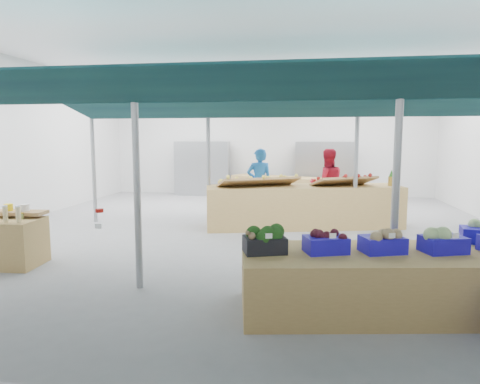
{
  "coord_description": "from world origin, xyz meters",
  "views": [
    {
      "loc": [
        1.34,
        -9.69,
        2.15
      ],
      "look_at": [
        0.1,
        -1.6,
        1.12
      ],
      "focal_mm": 32.0,
      "sensor_mm": 36.0,
      "label": 1
    }
  ],
  "objects": [
    {
      "name": "floor",
      "position": [
        0.0,
        0.0,
        0.0
      ],
      "size": [
        13.0,
        13.0,
        0.0
      ],
      "primitive_type": "plane",
      "color": "slate",
      "rests_on": "ground"
    },
    {
      "name": "hall",
      "position": [
        0.0,
        1.44,
        2.65
      ],
      "size": [
        13.0,
        13.0,
        13.0
      ],
      "color": "silver",
      "rests_on": "ground"
    },
    {
      "name": "pole_grid",
      "position": [
        0.75,
        -1.75,
        1.81
      ],
      "size": [
        10.0,
        4.6,
        3.0
      ],
      "color": "gray",
      "rests_on": "floor"
    },
    {
      "name": "awnings",
      "position": [
        0.75,
        -1.75,
        2.78
      ],
      "size": [
        9.5,
        7.08,
        0.3
      ],
      "color": "#0B252E",
      "rests_on": "pole_grid"
    },
    {
      "name": "back_shelving_left",
      "position": [
        -2.5,
        6.0,
        1.0
      ],
      "size": [
        2.0,
        0.5,
        2.0
      ],
      "primitive_type": "cube",
      "color": "#B23F33",
      "rests_on": "floor"
    },
    {
      "name": "back_shelving_right",
      "position": [
        2.0,
        6.0,
        1.0
      ],
      "size": [
        2.0,
        0.5,
        2.0
      ],
      "primitive_type": "cube",
      "color": "#B23F33",
      "rests_on": "floor"
    },
    {
      "name": "veg_counter",
      "position": [
        2.51,
        -4.32,
        0.38
      ],
      "size": [
        4.02,
        1.9,
        0.75
      ],
      "primitive_type": "cube",
      "rotation": [
        0.0,
        0.0,
        0.16
      ],
      "color": "olive",
      "rests_on": "floor"
    },
    {
      "name": "fruit_counter",
      "position": [
        1.32,
        0.66,
        0.5
      ],
      "size": [
        4.82,
        2.18,
        1.0
      ],
      "primitive_type": "cube",
      "rotation": [
        0.0,
        0.0,
        0.24
      ],
      "color": "olive",
      "rests_on": "floor"
    },
    {
      "name": "far_counter",
      "position": [
        0.91,
        5.08,
        0.41
      ],
      "size": [
        4.48,
        2.65,
        0.81
      ],
      "primitive_type": "cube",
      "rotation": [
        0.0,
        0.0,
        -0.42
      ],
      "color": "olive",
      "rests_on": "floor"
    },
    {
      "name": "vendor_left",
      "position": [
        0.12,
        1.76,
        0.94
      ],
      "size": [
        0.77,
        0.6,
        1.87
      ],
      "primitive_type": "imported",
      "rotation": [
        0.0,
        0.0,
        3.38
      ],
      "color": "#1A61AD",
      "rests_on": "floor"
    },
    {
      "name": "vendor_right",
      "position": [
        1.92,
        1.76,
        0.94
      ],
      "size": [
        1.05,
        0.9,
        1.87
      ],
      "primitive_type": "imported",
      "rotation": [
        0.0,
        0.0,
        3.38
      ],
      "color": "red",
      "rests_on": "floor"
    },
    {
      "name": "crate_broccoli",
      "position": [
        0.87,
        -4.59,
        0.91
      ],
      "size": [
        0.59,
        0.49,
        0.35
      ],
      "rotation": [
        0.0,
        0.0,
        0.32
      ],
      "color": "black",
      "rests_on": "veg_counter"
    },
    {
      "name": "crate_beets",
      "position": [
        1.61,
        -4.47,
        0.89
      ],
      "size": [
        0.59,
        0.49,
        0.29
      ],
      "rotation": [
        0.0,
        0.0,
        0.32
      ],
      "color": "#1A10B7",
      "rests_on": "veg_counter"
    },
    {
      "name": "crate_celeriac",
      "position": [
        2.3,
        -4.36,
        0.9
      ],
      "size": [
        0.59,
        0.49,
        0.31
      ],
      "rotation": [
        0.0,
        0.0,
        0.32
      ],
      "color": "#1A10B7",
      "rests_on": "veg_counter"
    },
    {
      "name": "crate_cabbage",
      "position": [
        3.04,
        -4.24,
        0.91
      ],
      "size": [
        0.59,
        0.49,
        0.35
      ],
      "rotation": [
        0.0,
        0.0,
        0.32
      ],
      "color": "#1A10B7",
      "rests_on": "veg_counter"
    },
    {
      "name": "sparrow",
      "position": [
        0.72,
        -4.75,
        1.0
      ],
      "size": [
        0.12,
        0.09,
        0.11
      ],
      "rotation": [
        0.0,
        0.0,
        0.32
      ],
      "color": "brown",
      "rests_on": "crate_broccoli"
    },
    {
      "name": "pole_ribbon",
      "position": [
        -1.61,
        -3.94,
        1.08
      ],
      "size": [
        0.12,
        0.12,
        0.28
      ],
      "color": "#AD120B",
      "rests_on": "pole_grid"
    },
    {
      "name": "apple_heap_yellow",
      "position": [
        0.26,
        0.29,
        1.17
      ],
      "size": [
        2.01,
        1.49,
        0.27
      ],
      "rotation": [
        0.0,
        0.0,
        0.47
      ],
      "color": "#997247",
      "rests_on": "fruit_counter"
    },
    {
      "name": "apple_heap_red",
      "position": [
        2.27,
        0.77,
        1.17
      ],
      "size": [
        1.65,
        1.31,
        0.27
      ],
      "rotation": [
        0.0,
        0.0,
        0.47
      ],
      "color": "#997247",
      "rests_on": "fruit_counter"
    },
    {
      "name": "pineapple",
      "position": [
        3.41,
        1.05,
        1.19
      ],
      "size": [
        0.14,
        0.14,
        0.39
      ],
      "rotation": [
        0.0,
        0.0,
        0.47
      ],
      "color": "#8C6019",
      "rests_on": "fruit_counter"
    }
  ]
}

